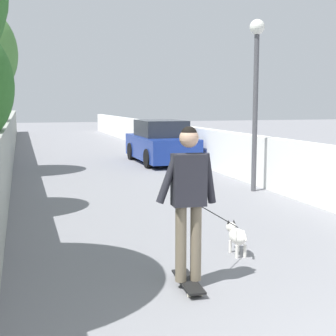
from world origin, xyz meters
The scene contains 8 objects.
ground_plane centered at (14.00, 0.00, 0.00)m, with size 80.00×80.00×0.00m, color gray.
wall_left centered at (12.00, 3.21, 0.81)m, with size 48.00×0.30×1.61m, color #999E93.
fence_right centered at (12.00, -3.21, 0.65)m, with size 48.00×0.30×1.29m, color white.
lamp_post centered at (8.42, -2.66, 2.82)m, with size 0.36×0.36×4.10m.
skateboard centered at (2.96, 0.95, 0.07)m, with size 0.81×0.25×0.08m.
person_skateboarder centered at (2.96, 0.95, 1.14)m, with size 0.24×0.71×1.80m.
dog centered at (3.94, -0.12, 0.27)m, with size 1.29×1.20×1.06m.
car_near centered at (14.56, -2.06, 0.71)m, with size 4.15×1.80×1.54m.
Camera 1 is at (-2.16, 2.76, 2.14)m, focal length 51.70 mm.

